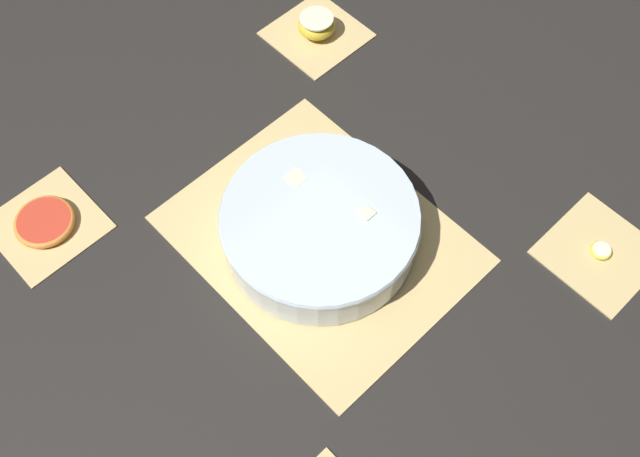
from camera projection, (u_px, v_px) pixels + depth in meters
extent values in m
plane|color=black|center=(320.00, 240.00, 1.17)|extent=(6.00, 6.00, 0.00)
cube|color=#D6B775|center=(320.00, 239.00, 1.17)|extent=(0.44, 0.35, 0.01)
cube|color=#4C381E|center=(248.00, 172.00, 1.22)|extent=(0.01, 0.34, 0.00)
cube|color=#4C381E|center=(268.00, 190.00, 1.21)|extent=(0.01, 0.34, 0.00)
cube|color=#4C381E|center=(288.00, 209.00, 1.19)|extent=(0.01, 0.34, 0.00)
cube|color=#4C381E|center=(309.00, 228.00, 1.17)|extent=(0.01, 0.34, 0.00)
cube|color=#4C381E|center=(331.00, 248.00, 1.15)|extent=(0.01, 0.34, 0.00)
cube|color=#4C381E|center=(353.00, 268.00, 1.14)|extent=(0.01, 0.34, 0.00)
cube|color=#4C381E|center=(376.00, 290.00, 1.12)|extent=(0.01, 0.34, 0.00)
cube|color=#4C381E|center=(400.00, 311.00, 1.10)|extent=(0.01, 0.34, 0.00)
cube|color=#D6B775|center=(46.00, 225.00, 1.18)|extent=(0.16, 0.16, 0.01)
cube|color=#4C381E|center=(30.00, 206.00, 1.19)|extent=(0.00, 0.15, 0.00)
cube|color=#4C381E|center=(41.00, 218.00, 1.18)|extent=(0.00, 0.15, 0.00)
cube|color=#4C381E|center=(52.00, 230.00, 1.17)|extent=(0.00, 0.15, 0.00)
cube|color=#4C381E|center=(63.00, 243.00, 1.16)|extent=(0.00, 0.15, 0.00)
cube|color=#D6B775|center=(317.00, 34.00, 1.38)|extent=(0.16, 0.16, 0.01)
cube|color=#4C381E|center=(302.00, 22.00, 1.39)|extent=(0.00, 0.15, 0.00)
cube|color=#4C381E|center=(317.00, 33.00, 1.38)|extent=(0.00, 0.15, 0.00)
cube|color=#4C381E|center=(331.00, 45.00, 1.36)|extent=(0.00, 0.15, 0.00)
cube|color=#D6B775|center=(599.00, 253.00, 1.15)|extent=(0.16, 0.16, 0.01)
cube|color=#4C381E|center=(586.00, 242.00, 1.16)|extent=(0.00, 0.15, 0.00)
cube|color=#4C381E|center=(614.00, 263.00, 1.14)|extent=(0.00, 0.15, 0.00)
cylinder|color=silver|center=(320.00, 226.00, 1.13)|extent=(0.30, 0.30, 0.07)
torus|color=silver|center=(320.00, 216.00, 1.11)|extent=(0.30, 0.30, 0.01)
cylinder|color=#F7EFC6|center=(287.00, 206.00, 1.16)|extent=(0.03, 0.03, 0.01)
cylinder|color=#F7EFC6|center=(245.00, 213.00, 1.16)|extent=(0.03, 0.03, 0.01)
cylinder|color=#F7EFC6|center=(382.00, 200.00, 1.15)|extent=(0.03, 0.03, 0.01)
cylinder|color=#F7EFC6|center=(372.00, 182.00, 1.19)|extent=(0.03, 0.03, 0.01)
cylinder|color=#F7EFC6|center=(304.00, 272.00, 1.09)|extent=(0.03, 0.03, 0.01)
cylinder|color=#F7EFC6|center=(285.00, 187.00, 1.17)|extent=(0.03, 0.03, 0.01)
cylinder|color=#F7EFC6|center=(348.00, 205.00, 1.12)|extent=(0.03, 0.03, 0.01)
cylinder|color=#F7EFC6|center=(260.00, 253.00, 1.13)|extent=(0.03, 0.03, 0.01)
cylinder|color=#F7EFC6|center=(339.00, 187.00, 1.17)|extent=(0.03, 0.03, 0.01)
cylinder|color=#F7EFC6|center=(344.00, 182.00, 1.14)|extent=(0.03, 0.03, 0.01)
cylinder|color=#F7EFC6|center=(263.00, 178.00, 1.15)|extent=(0.03, 0.03, 0.01)
cylinder|color=#F7EFC6|center=(333.00, 219.00, 1.10)|extent=(0.03, 0.03, 0.01)
cube|color=beige|center=(327.00, 299.00, 1.10)|extent=(0.03, 0.03, 0.03)
cube|color=beige|center=(296.00, 182.00, 1.14)|extent=(0.03, 0.03, 0.03)
cube|color=beige|center=(298.00, 176.00, 1.20)|extent=(0.03, 0.03, 0.03)
cube|color=beige|center=(367.00, 216.00, 1.11)|extent=(0.02, 0.02, 0.02)
cube|color=beige|center=(277.00, 241.00, 1.13)|extent=(0.02, 0.02, 0.02)
cube|color=beige|center=(331.00, 167.00, 1.18)|extent=(0.03, 0.03, 0.03)
cube|color=beige|center=(325.00, 210.00, 1.17)|extent=(0.03, 0.03, 0.03)
cube|color=beige|center=(323.00, 232.00, 1.12)|extent=(0.02, 0.02, 0.02)
cube|color=beige|center=(351.00, 233.00, 1.11)|extent=(0.03, 0.03, 0.03)
cube|color=beige|center=(372.00, 256.00, 1.12)|extent=(0.03, 0.03, 0.03)
ellipsoid|color=#F9A338|center=(287.00, 171.00, 1.16)|extent=(0.03, 0.01, 0.01)
ellipsoid|color=red|center=(255.00, 237.00, 1.10)|extent=(0.03, 0.01, 0.01)
ellipsoid|color=#F9A338|center=(289.00, 210.00, 1.11)|extent=(0.02, 0.01, 0.01)
ellipsoid|color=#F9A338|center=(313.00, 252.00, 1.09)|extent=(0.04, 0.02, 0.02)
ellipsoid|color=#F9A338|center=(282.00, 285.00, 1.06)|extent=(0.03, 0.02, 0.02)
ellipsoid|color=#F9A338|center=(370.00, 201.00, 1.18)|extent=(0.03, 0.02, 0.01)
ellipsoid|color=gold|center=(317.00, 25.00, 1.36)|extent=(0.07, 0.07, 0.04)
cylinder|color=beige|center=(317.00, 19.00, 1.35)|extent=(0.06, 0.06, 0.00)
cylinder|color=#F7EFC6|center=(601.00, 251.00, 1.15)|extent=(0.03, 0.03, 0.01)
torus|color=yellow|center=(601.00, 251.00, 1.15)|extent=(0.03, 0.03, 0.01)
cylinder|color=red|center=(45.00, 222.00, 1.17)|extent=(0.08, 0.08, 0.01)
torus|color=orange|center=(45.00, 222.00, 1.17)|extent=(0.10, 0.10, 0.01)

